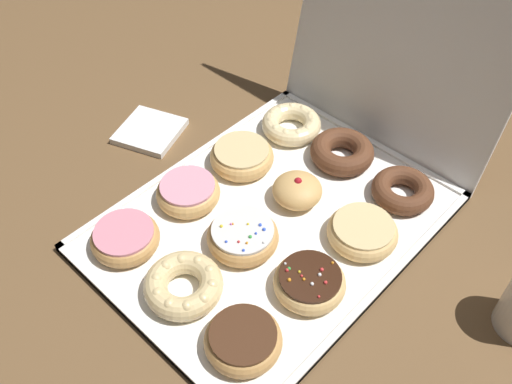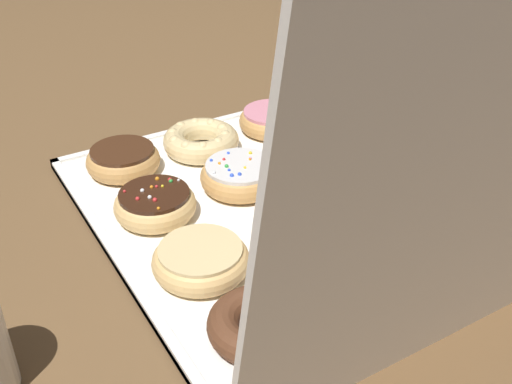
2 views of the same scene
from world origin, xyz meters
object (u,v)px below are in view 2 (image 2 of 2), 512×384
object	(u,v)px
cruller_donut_9	(440,246)
chocolate_cake_ring_donut_10	(364,281)
pink_frosted_donut_0	(272,120)
chocolate_frosted_donut_2	(123,160)
cruller_donut_1	(199,141)
glazed_ring_donut_6	(373,193)
sprinkle_donut_4	(239,176)
donut_box	(266,213)
chocolate_cake_ring_donut_11	(259,324)
pink_frosted_donut_3	(320,153)
glazed_ring_donut_8	(201,259)
jelly_filled_donut_7	(292,220)
napkin_stack	(446,154)
sprinkle_donut_5	(155,204)

from	to	relation	value
cruller_donut_9	chocolate_cake_ring_donut_10	size ratio (longest dim) A/B	0.98
pink_frosted_donut_0	chocolate_frosted_donut_2	distance (m)	0.26
cruller_donut_1	cruller_donut_9	distance (m)	0.41
pink_frosted_donut_0	glazed_ring_donut_6	xyz separation A→B (m)	(0.00, 0.26, 0.00)
cruller_donut_9	pink_frosted_donut_0	bearing A→B (deg)	-91.23
sprinkle_donut_4	donut_box	bearing A→B (deg)	92.57
chocolate_cake_ring_donut_10	chocolate_cake_ring_donut_11	size ratio (longest dim) A/B	1.09
pink_frosted_donut_3	glazed_ring_donut_8	size ratio (longest dim) A/B	0.96
pink_frosted_donut_0	chocolate_cake_ring_donut_10	distance (m)	0.42
jelly_filled_donut_7	glazed_ring_donut_8	distance (m)	0.13
chocolate_cake_ring_donut_10	chocolate_cake_ring_donut_11	distance (m)	0.14
glazed_ring_donut_8	napkin_stack	world-z (taller)	glazed_ring_donut_8
cruller_donut_1	cruller_donut_9	world-z (taller)	cruller_donut_1
napkin_stack	sprinkle_donut_5	bearing A→B (deg)	-8.62
glazed_ring_donut_6	napkin_stack	xyz separation A→B (m)	(-0.20, -0.06, -0.02)
donut_box	sprinkle_donut_4	distance (m)	0.07
donut_box	pink_frosted_donut_3	world-z (taller)	pink_frosted_donut_3
donut_box	sprinkle_donut_5	distance (m)	0.15
pink_frosted_donut_3	chocolate_frosted_donut_2	bearing A→B (deg)	-27.08
sprinkle_donut_4	chocolate_cake_ring_donut_11	bearing A→B (deg)	64.59
cruller_donut_1	glazed_ring_donut_6	world-z (taller)	same
jelly_filled_donut_7	pink_frosted_donut_3	bearing A→B (deg)	-136.74
sprinkle_donut_5	cruller_donut_9	size ratio (longest dim) A/B	0.95
pink_frosted_donut_3	jelly_filled_donut_7	bearing A→B (deg)	43.26
napkin_stack	chocolate_cake_ring_donut_11	bearing A→B (deg)	22.24
cruller_donut_1	chocolate_frosted_donut_2	world-z (taller)	same
glazed_ring_donut_8	cruller_donut_9	size ratio (longest dim) A/B	1.00
sprinkle_donut_5	chocolate_cake_ring_donut_10	size ratio (longest dim) A/B	0.93
pink_frosted_donut_3	chocolate_cake_ring_donut_10	xyz separation A→B (m)	(0.13, 0.27, -0.00)
chocolate_cake_ring_donut_11	donut_box	bearing A→B (deg)	-123.34
glazed_ring_donut_8	napkin_stack	distance (m)	0.47
sprinkle_donut_4	glazed_ring_donut_6	xyz separation A→B (m)	(-0.14, 0.13, -0.00)
donut_box	glazed_ring_donut_6	size ratio (longest dim) A/B	4.79
jelly_filled_donut_7	cruller_donut_9	size ratio (longest dim) A/B	0.74
chocolate_cake_ring_donut_10	napkin_stack	size ratio (longest dim) A/B	1.04
cruller_donut_1	glazed_ring_donut_8	xyz separation A→B (m)	(0.13, 0.27, -0.00)
pink_frosted_donut_3	chocolate_cake_ring_donut_10	distance (m)	0.30
pink_frosted_donut_0	cruller_donut_1	distance (m)	0.14
sprinkle_donut_4	glazed_ring_donut_8	xyz separation A→B (m)	(0.13, 0.14, -0.00)
donut_box	pink_frosted_donut_3	xyz separation A→B (m)	(-0.14, -0.06, 0.02)
sprinkle_donut_4	sprinkle_donut_5	bearing A→B (deg)	2.51
jelly_filled_donut_7	glazed_ring_donut_8	xyz separation A→B (m)	(0.13, 0.01, -0.01)
glazed_ring_donut_6	napkin_stack	world-z (taller)	glazed_ring_donut_6
glazed_ring_donut_8	glazed_ring_donut_6	bearing A→B (deg)	-178.25
donut_box	chocolate_frosted_donut_2	xyz separation A→B (m)	(0.13, -0.20, 0.02)
pink_frosted_donut_3	sprinkle_donut_4	xyz separation A→B (m)	(0.14, -0.00, -0.00)
cruller_donut_1	chocolate_cake_ring_donut_11	xyz separation A→B (m)	(0.13, 0.39, -0.00)
chocolate_cake_ring_donut_10	glazed_ring_donut_6	bearing A→B (deg)	-132.70
pink_frosted_donut_0	sprinkle_donut_4	distance (m)	0.19
pink_frosted_donut_0	pink_frosted_donut_3	distance (m)	0.14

